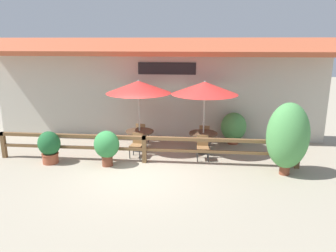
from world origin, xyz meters
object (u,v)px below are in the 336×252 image
at_px(patio_umbrella_middle, 205,88).
at_px(chair_middle_wallside, 205,134).
at_px(chair_near_wallside, 142,132).
at_px(dining_table_near, 140,135).
at_px(potted_plant_corner_fern, 288,136).
at_px(patio_umbrella_near, 139,87).
at_px(chair_middle_streetside, 203,146).
at_px(potted_plant_broad_leaf, 49,146).
at_px(dining_table_middle, 203,137).
at_px(potted_plant_small_flowering, 107,146).
at_px(potted_plant_entrance_palm, 234,127).
at_px(chair_near_streetside, 137,144).

bearing_deg(patio_umbrella_middle, chair_middle_wallside, 84.96).
bearing_deg(chair_near_wallside, dining_table_near, 106.30).
relative_size(chair_middle_wallside, potted_plant_corner_fern, 0.38).
relative_size(patio_umbrella_near, chair_middle_wallside, 3.11).
xyz_separation_m(patio_umbrella_near, patio_umbrella_middle, (2.43, -0.04, 0.00)).
distance_m(patio_umbrella_near, chair_middle_streetside, 3.21).
bearing_deg(potted_plant_broad_leaf, chair_near_wallside, 41.78).
distance_m(dining_table_middle, potted_plant_small_flowering, 3.65).
xyz_separation_m(dining_table_near, potted_plant_corner_fern, (5.00, -1.89, 0.64)).
height_order(chair_near_wallside, potted_plant_small_flowering, potted_plant_small_flowering).
bearing_deg(potted_plant_small_flowering, dining_table_near, 65.35).
bearing_deg(chair_middle_wallside, potted_plant_corner_fern, 143.64).
bearing_deg(dining_table_near, patio_umbrella_middle, -0.88).
distance_m(potted_plant_broad_leaf, potted_plant_small_flowering, 2.03).
distance_m(chair_middle_streetside, potted_plant_corner_fern, 2.90).
bearing_deg(potted_plant_entrance_palm, dining_table_middle, -135.45).
xyz_separation_m(potted_plant_small_flowering, potted_plant_entrance_palm, (4.46, 2.91, -0.02)).
height_order(chair_near_wallside, dining_table_middle, chair_near_wallside).
bearing_deg(patio_umbrella_middle, patio_umbrella_near, 179.12).
relative_size(patio_umbrella_near, chair_middle_streetside, 3.11).
xyz_separation_m(chair_middle_wallside, potted_plant_broad_leaf, (-5.32, -2.43, 0.11)).
height_order(patio_umbrella_near, potted_plant_entrance_palm, patio_umbrella_near).
distance_m(patio_umbrella_near, chair_near_wallside, 2.10).
distance_m(potted_plant_broad_leaf, potted_plant_entrance_palm, 7.09).
height_order(dining_table_near, potted_plant_entrance_palm, potted_plant_entrance_palm).
distance_m(chair_near_wallside, potted_plant_corner_fern, 5.77).
bearing_deg(potted_plant_broad_leaf, patio_umbrella_near, 30.92).
bearing_deg(dining_table_middle, potted_plant_broad_leaf, -162.52).
bearing_deg(patio_umbrella_middle, potted_plant_broad_leaf, -162.52).
xyz_separation_m(chair_middle_streetside, potted_plant_small_flowering, (-3.21, -0.92, 0.21)).
relative_size(patio_umbrella_near, potted_plant_corner_fern, 1.17).
distance_m(potted_plant_small_flowering, potted_plant_entrance_palm, 5.32).
height_order(dining_table_middle, chair_middle_wallside, chair_middle_wallside).
xyz_separation_m(patio_umbrella_middle, potted_plant_entrance_palm, (1.23, 1.21, -1.76)).
bearing_deg(chair_middle_streetside, dining_table_middle, 85.04).
bearing_deg(potted_plant_corner_fern, patio_umbrella_near, 159.31).
height_order(patio_umbrella_middle, potted_plant_entrance_palm, patio_umbrella_middle).
bearing_deg(potted_plant_broad_leaf, dining_table_near, 30.92).
relative_size(patio_umbrella_middle, dining_table_middle, 2.53).
distance_m(chair_middle_wallside, potted_plant_entrance_palm, 1.26).
height_order(chair_near_wallside, patio_umbrella_middle, patio_umbrella_middle).
bearing_deg(chair_middle_wallside, chair_near_streetside, 41.70).
xyz_separation_m(chair_near_streetside, potted_plant_broad_leaf, (-2.86, -0.91, 0.11)).
height_order(dining_table_near, dining_table_middle, same).
relative_size(dining_table_near, potted_plant_broad_leaf, 0.95).
bearing_deg(potted_plant_small_flowering, potted_plant_entrance_palm, 33.13).
distance_m(chair_near_streetside, chair_near_wallside, 1.56).
bearing_deg(dining_table_near, chair_middle_streetside, -18.61).
bearing_deg(chair_near_wallside, patio_umbrella_near, 106.30).
distance_m(chair_middle_streetside, potted_plant_broad_leaf, 5.31).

